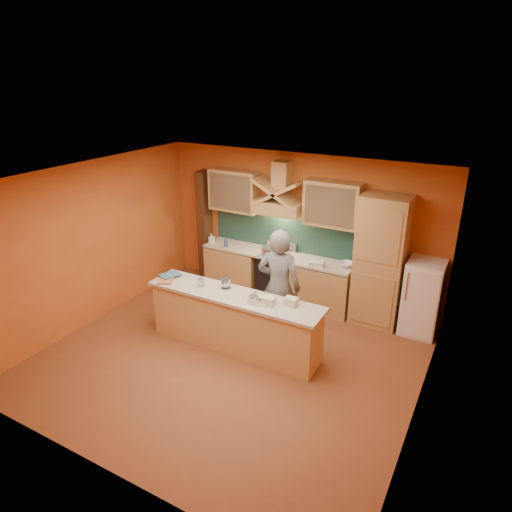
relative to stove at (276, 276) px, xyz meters
The scene contains 36 objects.
floor 2.27m from the stove, 82.23° to the right, with size 5.50×5.00×0.01m, color brown.
ceiling 3.23m from the stove, 82.23° to the right, with size 5.50×5.00×0.01m, color white.
wall_back 1.04m from the stove, 45.00° to the left, with size 5.50×0.02×2.80m, color #C55F26.
wall_front 4.80m from the stove, 86.35° to the right, with size 5.50×0.02×2.80m, color #C55F26.
wall_left 3.43m from the stove, 138.08° to the right, with size 0.02×5.00×2.80m, color #C55F26.
wall_right 3.88m from the stove, 35.80° to the right, with size 0.02×5.00×2.80m, color #C55F26.
base_cabinet_left 0.95m from the stove, behind, with size 1.10×0.60×0.86m, color tan.
base_cabinet_right 0.95m from the stove, ahead, with size 1.10×0.60×0.86m, color tan.
counter_top 0.45m from the stove, behind, with size 3.00×0.62×0.04m, color beige.
stove is the anchor object (origin of this frame).
backsplash 0.85m from the stove, 90.00° to the left, with size 3.00×0.03×0.70m, color #193832.
range_hood 1.37m from the stove, 90.00° to the left, with size 0.92×0.50×0.24m, color tan.
hood_chimney 1.96m from the stove, 90.00° to the left, with size 0.30×0.30×0.50m, color tan.
upper_cabinet_left 1.85m from the stove, behind, with size 1.00×0.35×0.80m, color tan.
upper_cabinet_right 1.85m from the stove, ahead, with size 1.00×0.35×0.80m, color tan.
pantry_column 2.07m from the stove, ahead, with size 0.80×0.60×2.30m, color tan.
fridge 2.71m from the stove, ahead, with size 0.58×0.60×1.30m, color white.
trim_column_left 1.89m from the stove, behind, with size 0.20×0.30×2.30m, color #472816.
island_body 1.91m from the stove, 83.99° to the right, with size 2.80×0.55×0.88m, color #DDB471.
island_top 1.97m from the stove, 83.99° to the right, with size 2.90×0.62×0.05m, color beige.
person 1.63m from the stove, 62.43° to the right, with size 0.70×0.46×1.93m, color slate.
pot_large 0.56m from the stove, 129.60° to the right, with size 0.26×0.26×0.17m, color #B4B5BB.
pot_small 0.53m from the stove, ahead, with size 0.18×0.18×0.14m, color silver.
soap_bottle_a 1.53m from the stove, behind, with size 0.09×0.09×0.20m, color silver.
soap_bottle_b 1.20m from the stove, behind, with size 0.08×0.08×0.21m, color navy.
bowl_back 1.45m from the stove, ahead, with size 0.26×0.26×0.08m, color silver.
dish_rack 1.04m from the stove, 11.73° to the right, with size 0.25×0.20×0.09m, color silver.
book_lower 2.41m from the stove, 118.59° to the right, with size 0.22×0.30×0.03m, color #BC6143.
book_upper 2.23m from the stove, 123.04° to the right, with size 0.24×0.33×0.02m, color #3E6A89.
jar_large 1.85m from the stove, 90.99° to the right, with size 0.15×0.15×0.16m, color white.
jar_small 2.02m from the stove, 102.27° to the right, with size 0.11×0.11×0.12m, color silver.
kitchen_scale 2.16m from the stove, 73.21° to the right, with size 0.12×0.12×0.10m, color white.
mixing_bowl 1.99m from the stove, 71.38° to the right, with size 0.25×0.25×0.06m, color silver.
cloth 2.15m from the stove, 70.42° to the right, with size 0.24×0.18×0.02m, color beige.
grocery_bag_a 2.16m from the stove, 66.97° to the right, with size 0.19×0.15×0.12m, color beige.
grocery_bag_b 2.18m from the stove, 57.92° to the right, with size 0.19×0.15×0.12m, color beige.
Camera 1 is at (3.23, -5.05, 4.15)m, focal length 32.00 mm.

